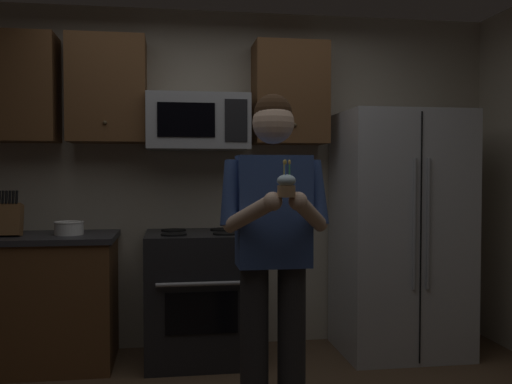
{
  "coord_description": "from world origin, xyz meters",
  "views": [
    {
      "loc": [
        -0.35,
        -2.67,
        1.35
      ],
      "look_at": [
        0.09,
        0.21,
        1.25
      ],
      "focal_mm": 39.4,
      "sensor_mm": 36.0,
      "label": 1
    }
  ],
  "objects_px": {
    "oven_range": "(199,296)",
    "person": "(273,241)",
    "refrigerator": "(399,233)",
    "bowl_large_white": "(69,228)",
    "microwave": "(198,122)",
    "cupcake": "(286,185)",
    "knife_block": "(9,219)"
  },
  "relations": [
    {
      "from": "oven_range",
      "to": "person",
      "type": "distance_m",
      "value": 1.32
    },
    {
      "from": "person",
      "to": "refrigerator",
      "type": "bearing_deg",
      "value": 43.76
    },
    {
      "from": "oven_range",
      "to": "refrigerator",
      "type": "height_order",
      "value": "refrigerator"
    },
    {
      "from": "bowl_large_white",
      "to": "microwave",
      "type": "bearing_deg",
      "value": 7.83
    },
    {
      "from": "refrigerator",
      "to": "cupcake",
      "type": "height_order",
      "value": "refrigerator"
    },
    {
      "from": "oven_range",
      "to": "microwave",
      "type": "height_order",
      "value": "microwave"
    },
    {
      "from": "microwave",
      "to": "refrigerator",
      "type": "bearing_deg",
      "value": -6.03
    },
    {
      "from": "cupcake",
      "to": "person",
      "type": "bearing_deg",
      "value": 90.0
    },
    {
      "from": "refrigerator",
      "to": "person",
      "type": "distance_m",
      "value": 1.62
    },
    {
      "from": "bowl_large_white",
      "to": "cupcake",
      "type": "relative_size",
      "value": 1.16
    },
    {
      "from": "refrigerator",
      "to": "bowl_large_white",
      "type": "relative_size",
      "value": 8.91
    },
    {
      "from": "microwave",
      "to": "person",
      "type": "height_order",
      "value": "microwave"
    },
    {
      "from": "person",
      "to": "cupcake",
      "type": "distance_m",
      "value": 0.44
    },
    {
      "from": "cupcake",
      "to": "bowl_large_white",
      "type": "bearing_deg",
      "value": 129.71
    },
    {
      "from": "oven_range",
      "to": "microwave",
      "type": "relative_size",
      "value": 1.26
    },
    {
      "from": "knife_block",
      "to": "bowl_large_white",
      "type": "height_order",
      "value": "knife_block"
    },
    {
      "from": "microwave",
      "to": "bowl_large_white",
      "type": "height_order",
      "value": "microwave"
    },
    {
      "from": "oven_range",
      "to": "refrigerator",
      "type": "bearing_deg",
      "value": -1.5
    },
    {
      "from": "microwave",
      "to": "knife_block",
      "type": "distance_m",
      "value": 1.46
    },
    {
      "from": "oven_range",
      "to": "bowl_large_white",
      "type": "xyz_separation_m",
      "value": [
        -0.9,
        -0.0,
        0.51
      ]
    },
    {
      "from": "oven_range",
      "to": "knife_block",
      "type": "distance_m",
      "value": 1.41
    },
    {
      "from": "knife_block",
      "to": "bowl_large_white",
      "type": "relative_size",
      "value": 1.58
    },
    {
      "from": "microwave",
      "to": "bowl_large_white",
      "type": "distance_m",
      "value": 1.18
    },
    {
      "from": "microwave",
      "to": "person",
      "type": "xyz_separation_m",
      "value": [
        0.33,
        -1.28,
        -0.72
      ]
    },
    {
      "from": "knife_block",
      "to": "cupcake",
      "type": "height_order",
      "value": "cupcake"
    },
    {
      "from": "knife_block",
      "to": "person",
      "type": "distance_m",
      "value": 1.97
    },
    {
      "from": "bowl_large_white",
      "to": "cupcake",
      "type": "bearing_deg",
      "value": -50.29
    },
    {
      "from": "knife_block",
      "to": "cupcake",
      "type": "relative_size",
      "value": 1.84
    },
    {
      "from": "person",
      "to": "cupcake",
      "type": "xyz_separation_m",
      "value": [
        0.0,
        -0.33,
        0.3
      ]
    },
    {
      "from": "microwave",
      "to": "knife_block",
      "type": "xyz_separation_m",
      "value": [
        -1.28,
        -0.15,
        -0.68
      ]
    },
    {
      "from": "microwave",
      "to": "person",
      "type": "distance_m",
      "value": 1.51
    },
    {
      "from": "oven_range",
      "to": "knife_block",
      "type": "height_order",
      "value": "knife_block"
    }
  ]
}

